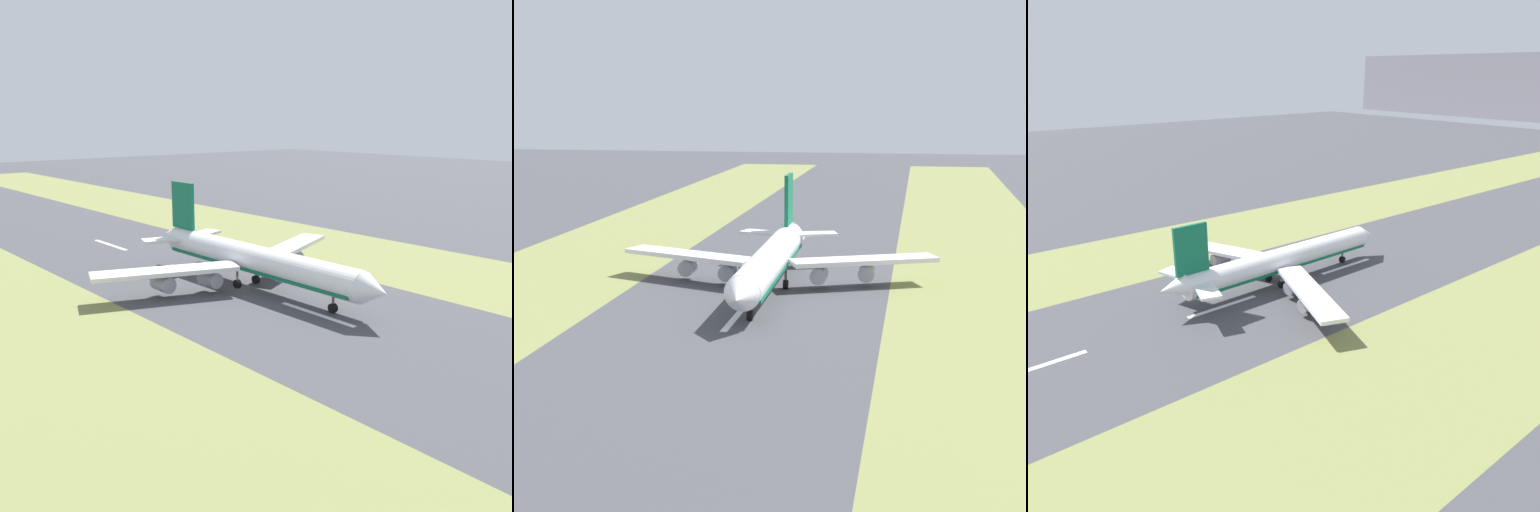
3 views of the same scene
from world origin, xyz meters
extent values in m
plane|color=#424247|center=(0.00, 0.00, 0.00)|extent=(800.00, 800.00, 0.00)
cube|color=olive|center=(-45.00, 0.00, 0.00)|extent=(40.00, 600.00, 0.01)
cube|color=olive|center=(45.00, 0.00, 0.00)|extent=(40.00, 600.00, 0.01)
cube|color=silver|center=(0.00, -57.37, 0.01)|extent=(1.20, 18.00, 0.01)
cube|color=silver|center=(0.00, -17.37, 0.01)|extent=(1.20, 18.00, 0.01)
cube|color=silver|center=(0.00, 22.63, 0.01)|extent=(1.20, 18.00, 0.01)
cylinder|color=white|center=(-2.49, 2.63, 6.20)|extent=(6.89, 56.09, 6.00)
cone|color=white|center=(-2.97, 33.13, 6.20)|extent=(5.96, 5.09, 5.88)
cone|color=white|center=(-1.99, -28.37, 7.00)|extent=(5.20, 6.08, 5.10)
cube|color=#0F6647|center=(-2.49, 2.63, 4.55)|extent=(6.56, 53.84, 0.70)
cube|color=white|center=(-19.87, -4.87, 5.30)|extent=(29.05, 16.82, 0.90)
cube|color=white|center=(15.13, -4.31, 5.30)|extent=(29.22, 16.03, 0.90)
cylinder|color=#93939E|center=(-11.42, -1.51, 2.85)|extent=(3.28, 4.85, 3.20)
cylinder|color=#93939E|center=(-20.37, -5.16, 2.85)|extent=(3.28, 4.85, 3.20)
cylinder|color=#93939E|center=(6.58, -1.23, 2.85)|extent=(3.28, 4.85, 3.20)
cylinder|color=#93939E|center=(15.63, -4.58, 2.85)|extent=(3.28, 4.85, 3.20)
cube|color=#0F6647|center=(-2.07, -23.37, 14.70)|extent=(0.93, 8.01, 11.00)
cube|color=white|center=(-7.57, -23.45, 7.20)|extent=(10.89, 7.40, 0.60)
cube|color=white|center=(3.43, -23.28, 7.20)|extent=(10.85, 7.14, 0.60)
cylinder|color=#59595E|center=(-2.83, 23.91, 2.50)|extent=(0.50, 0.50, 3.20)
cylinder|color=black|center=(-2.83, 23.91, 0.90)|extent=(0.93, 1.81, 1.80)
cylinder|color=#59595E|center=(-5.04, -0.41, 2.50)|extent=(0.50, 0.50, 3.20)
cylinder|color=black|center=(-5.04, -0.41, 0.90)|extent=(0.93, 1.81, 1.80)
cylinder|color=#59595E|center=(0.16, -0.33, 2.50)|extent=(0.50, 0.50, 3.20)
cylinder|color=black|center=(0.16, -0.33, 0.90)|extent=(0.93, 1.81, 1.80)
camera|label=1|loc=(75.99, 94.15, 35.02)|focal=42.00mm
camera|label=2|loc=(-30.09, 159.60, 37.04)|focal=60.00mm
camera|label=3|loc=(89.35, -70.86, 51.05)|focal=35.00mm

